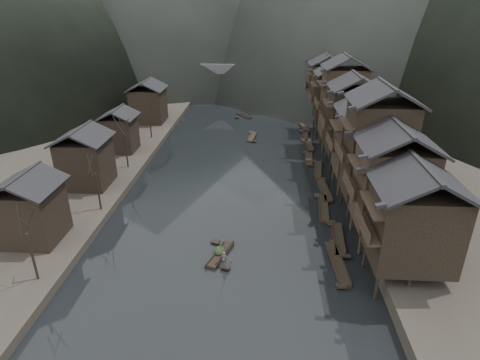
{
  "coord_description": "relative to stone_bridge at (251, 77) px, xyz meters",
  "views": [
    {
      "loc": [
        3.77,
        -39.73,
        24.7
      ],
      "look_at": [
        0.76,
        9.31,
        2.5
      ],
      "focal_mm": 30.0,
      "sensor_mm": 36.0,
      "label": 1
    }
  ],
  "objects": [
    {
      "name": "bare_trees",
      "position": [
        -17.0,
        -63.2,
        1.34
      ],
      "size": [
        3.82,
        45.22,
        7.64
      ],
      "color": "black",
      "rests_on": "left_bank"
    },
    {
      "name": "stilt_houses",
      "position": [
        17.28,
        -52.39,
        3.93
      ],
      "size": [
        9.0,
        67.6,
        16.58
      ],
      "color": "black",
      "rests_on": "ground"
    },
    {
      "name": "bamboo_pole",
      "position": [
        0.32,
        -78.51,
        -1.26
      ],
      "size": [
        1.47,
        2.51,
        3.67
      ],
      "primitive_type": "cylinder",
      "rotation": [
        0.66,
        0.0,
        -0.52
      ],
      "color": "#8C7A51",
      "rests_on": "boatman"
    },
    {
      "name": "left_bank",
      "position": [
        -35.0,
        -32.0,
        -4.51
      ],
      "size": [
        40.0,
        200.0,
        1.2
      ],
      "primitive_type": "cube",
      "color": "#2D2823",
      "rests_on": "ground"
    },
    {
      "name": "boatman",
      "position": [
        0.12,
        -78.51,
        -3.88
      ],
      "size": [
        0.65,
        0.5,
        1.57
      ],
      "primitive_type": "imported",
      "rotation": [
        0.0,
        0.0,
        2.9
      ],
      "color": "#4F4F51",
      "rests_on": "hero_sampan"
    },
    {
      "name": "stone_bridge",
      "position": [
        0.0,
        0.0,
        0.0
      ],
      "size": [
        40.0,
        6.0,
        9.0
      ],
      "color": "#4C4C4F",
      "rests_on": "ground"
    },
    {
      "name": "cargo_heap",
      "position": [
        -0.56,
        -76.45,
        -4.31
      ],
      "size": [
        1.21,
        1.58,
        0.73
      ],
      "primitive_type": "ellipsoid",
      "color": "black",
      "rests_on": "hero_sampan"
    },
    {
      "name": "right_bank",
      "position": [
        35.0,
        -32.0,
        -4.21
      ],
      "size": [
        40.0,
        200.0,
        1.8
      ],
      "primitive_type": "cube",
      "color": "#2D2823",
      "rests_on": "ground"
    },
    {
      "name": "water",
      "position": [
        0.0,
        -72.0,
        -5.11
      ],
      "size": [
        300.0,
        300.0,
        0.0
      ],
      "primitive_type": "plane",
      "color": "black",
      "rests_on": "ground"
    },
    {
      "name": "left_houses",
      "position": [
        -20.5,
        -51.88,
        0.55
      ],
      "size": [
        8.1,
        53.2,
        8.73
      ],
      "color": "black",
      "rests_on": "left_bank"
    },
    {
      "name": "hero_sampan",
      "position": [
        -0.48,
        -76.69,
        -4.91
      ],
      "size": [
        2.66,
        5.5,
        0.44
      ],
      "color": "black",
      "rests_on": "water"
    },
    {
      "name": "moored_sampans",
      "position": [
        12.06,
        -54.29,
        -4.91
      ],
      "size": [
        2.76,
        55.63,
        0.47
      ],
      "color": "black",
      "rests_on": "water"
    },
    {
      "name": "midriver_boats",
      "position": [
        0.38,
        -29.24,
        -4.91
      ],
      "size": [
        5.33,
        21.86,
        0.45
      ],
      "color": "black",
      "rests_on": "water"
    }
  ]
}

